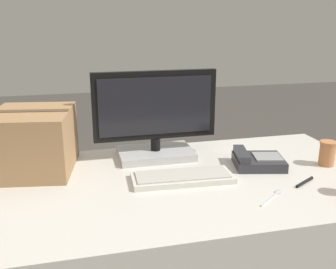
{
  "coord_description": "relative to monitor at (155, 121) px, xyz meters",
  "views": [
    {
      "loc": [
        -0.34,
        -1.4,
        1.38
      ],
      "look_at": [
        0.04,
        0.14,
        0.9
      ],
      "focal_mm": 42.0,
      "sensor_mm": 36.0,
      "label": 1
    }
  ],
  "objects": [
    {
      "name": "pen_marker",
      "position": [
        0.5,
        -0.44,
        -0.17
      ],
      "size": [
        0.11,
        0.07,
        0.01
      ],
      "rotation": [
        0.0,
        0.0,
        3.67
      ],
      "color": "black",
      "rests_on": "office_desk"
    },
    {
      "name": "desk_phone",
      "position": [
        0.4,
        -0.22,
        -0.15
      ],
      "size": [
        0.24,
        0.22,
        0.07
      ],
      "rotation": [
        0.0,
        0.0,
        -0.23
      ],
      "color": "#2D2D33",
      "rests_on": "office_desk"
    },
    {
      "name": "spoon",
      "position": [
        0.34,
        -0.5,
        -0.17
      ],
      "size": [
        0.14,
        0.12,
        0.0
      ],
      "rotation": [
        0.0,
        0.0,
        0.65
      ],
      "color": "silver",
      "rests_on": "office_desk"
    },
    {
      "name": "office_desk",
      "position": [
        -0.02,
        -0.28,
        -0.55
      ],
      "size": [
        1.8,
        0.9,
        0.75
      ],
      "color": "beige",
      "rests_on": "ground_plane"
    },
    {
      "name": "monitor",
      "position": [
        0.0,
        0.0,
        0.0
      ],
      "size": [
        0.56,
        0.23,
        0.4
      ],
      "color": "#B7B7B7",
      "rests_on": "office_desk"
    },
    {
      "name": "cardboard_box",
      "position": [
        -0.53,
        -0.03,
        -0.04
      ],
      "size": [
        0.37,
        0.4,
        0.26
      ],
      "rotation": [
        0.0,
        0.0,
        -0.16
      ],
      "color": "#9E754C",
      "rests_on": "office_desk"
    },
    {
      "name": "paper_cup_right",
      "position": [
        0.71,
        -0.28,
        -0.12
      ],
      "size": [
        0.07,
        0.07,
        0.11
      ],
      "color": "#BC7547",
      "rests_on": "office_desk"
    },
    {
      "name": "keyboard",
      "position": [
        0.05,
        -0.29,
        -0.16
      ],
      "size": [
        0.41,
        0.18,
        0.03
      ],
      "rotation": [
        0.0,
        0.0,
        -0.05
      ],
      "color": "beige",
      "rests_on": "office_desk"
    }
  ]
}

